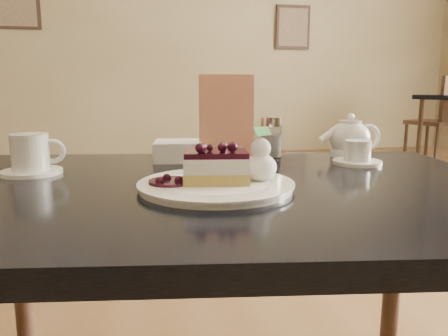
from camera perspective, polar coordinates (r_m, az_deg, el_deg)
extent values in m
cube|color=#9B8C68|center=(5.62, -9.48, 17.06)|extent=(8.00, 0.02, 3.00)
cube|color=black|center=(5.76, -25.42, 18.07)|extent=(0.50, 0.03, 0.40)
cube|color=black|center=(5.95, 8.99, 17.68)|extent=(0.45, 0.03, 0.55)
cube|color=black|center=(0.80, -1.17, -3.31)|extent=(1.19, 0.88, 0.04)
cylinder|color=#3B251B|center=(1.29, -24.79, -14.77)|extent=(0.05, 0.05, 0.65)
cylinder|color=#3B251B|center=(1.31, 21.10, -14.10)|extent=(0.05, 0.05, 0.65)
cylinder|color=white|center=(0.75, -1.05, -2.35)|extent=(0.26, 0.26, 0.01)
cube|color=tan|center=(0.74, -1.06, -1.14)|extent=(0.12, 0.09, 0.02)
cube|color=silver|center=(0.74, -1.06, 0.59)|extent=(0.12, 0.09, 0.03)
cube|color=black|center=(0.74, -1.07, 1.92)|extent=(0.12, 0.09, 0.01)
ellipsoid|color=white|center=(0.76, 4.79, 0.09)|extent=(0.06, 0.06, 0.05)
cylinder|color=black|center=(0.74, -7.04, -1.80)|extent=(0.07, 0.07, 0.01)
cylinder|color=white|center=(0.96, -23.81, -0.46)|extent=(0.12, 0.12, 0.01)
cylinder|color=white|center=(0.95, -23.99, 1.93)|extent=(0.07, 0.07, 0.07)
torus|color=white|center=(0.95, -21.48, 2.04)|extent=(0.05, 0.01, 0.05)
cylinder|color=white|center=(1.04, 16.99, 0.74)|extent=(0.11, 0.11, 0.01)
cylinder|color=white|center=(1.03, 17.07, 2.20)|extent=(0.06, 0.06, 0.05)
ellipsoid|color=white|center=(1.14, 16.09, 3.59)|extent=(0.10, 0.10, 0.09)
cylinder|color=white|center=(1.13, 16.21, 6.04)|extent=(0.05, 0.05, 0.01)
cylinder|color=white|center=(1.11, 12.84, 3.56)|extent=(0.06, 0.02, 0.05)
cube|color=beige|center=(1.03, 0.27, 6.55)|extent=(0.13, 0.05, 0.20)
cylinder|color=white|center=(1.08, 6.16, 3.41)|extent=(0.05, 0.05, 0.08)
cylinder|color=silver|center=(1.08, 6.22, 6.06)|extent=(0.05, 0.05, 0.02)
cube|color=white|center=(1.04, -6.02, 2.26)|extent=(0.12, 0.12, 0.05)
cylinder|color=#3B251B|center=(4.73, 24.16, 3.78)|extent=(0.05, 0.05, 0.74)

